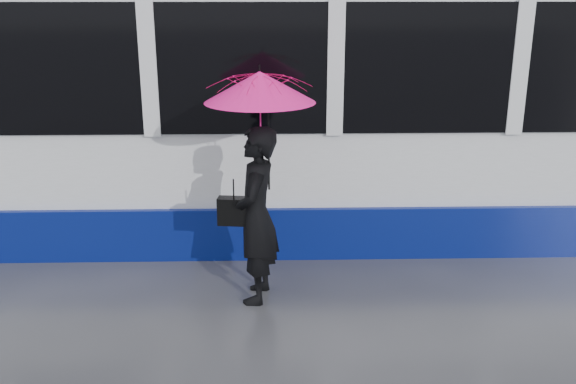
{
  "coord_description": "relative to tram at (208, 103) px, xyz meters",
  "views": [
    {
      "loc": [
        -0.46,
        -5.68,
        3.02
      ],
      "look_at": [
        -0.3,
        0.39,
        1.1
      ],
      "focal_mm": 40.0,
      "sensor_mm": 36.0,
      "label": 1
    }
  ],
  "objects": [
    {
      "name": "ground",
      "position": [
        1.26,
        -2.5,
        -1.64
      ],
      "size": [
        90.0,
        90.0,
        0.0
      ],
      "primitive_type": "plane",
      "color": "#2E2E33",
      "rests_on": "ground"
    },
    {
      "name": "rails",
      "position": [
        1.26,
        -0.0,
        -1.63
      ],
      "size": [
        34.0,
        1.51,
        0.02
      ],
      "color": "#3F3D38",
      "rests_on": "ground"
    },
    {
      "name": "tram",
      "position": [
        0.0,
        0.0,
        0.0
      ],
      "size": [
        26.0,
        2.56,
        3.35
      ],
      "color": "white",
      "rests_on": "ground"
    },
    {
      "name": "woman",
      "position": [
        0.65,
        -2.22,
        -0.75
      ],
      "size": [
        0.51,
        0.7,
        1.78
      ],
      "primitive_type": "imported",
      "rotation": [
        0.0,
        0.0,
        -1.7
      ],
      "color": "black",
      "rests_on": "ground"
    },
    {
      "name": "umbrella",
      "position": [
        0.7,
        -2.22,
        0.32
      ],
      "size": [
        1.17,
        1.17,
        1.2
      ],
      "rotation": [
        0.0,
        0.0,
        -0.13
      ],
      "color": "#FF1575",
      "rests_on": "ground"
    },
    {
      "name": "handbag",
      "position": [
        0.43,
        -2.2,
        -0.7
      ],
      "size": [
        0.33,
        0.18,
        0.46
      ],
      "rotation": [
        0.0,
        0.0,
        -0.13
      ],
      "color": "black",
      "rests_on": "ground"
    }
  ]
}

